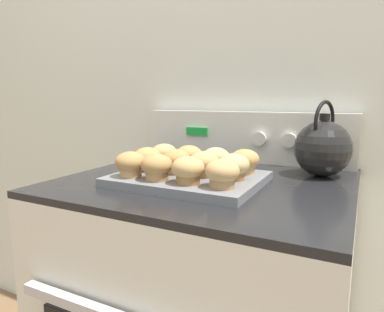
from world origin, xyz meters
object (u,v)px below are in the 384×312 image
at_px(muffin_r1_c2, 204,164).
at_px(tea_kettle, 323,147).
at_px(muffin_r0_c1, 157,167).
at_px(muffin_r2_c1, 189,156).
at_px(muffin_r1_c3, 234,166).
at_px(muffin_r2_c2, 216,159).
at_px(muffin_r2_c3, 245,161).
at_px(muffin_pan, 189,179).
at_px(muffin_r0_c2, 188,170).
at_px(muffin_r1_c1, 176,161).
at_px(muffin_r0_c0, 130,164).
at_px(muffin_r0_c3, 222,173).
at_px(muffin_r2_c0, 164,154).
at_px(muffin_r1_c0, 148,159).

bearing_deg(muffin_r1_c2, tea_kettle, 43.13).
xyz_separation_m(muffin_r0_c1, muffin_r2_c1, (-0.00, 0.17, 0.00)).
relative_size(muffin_r1_c2, muffin_r1_c3, 1.00).
bearing_deg(muffin_r2_c2, muffin_r1_c3, -44.04).
bearing_deg(muffin_r2_c3, muffin_pan, -145.83).
bearing_deg(muffin_r0_c2, muffin_r1_c1, 133.40).
xyz_separation_m(muffin_r0_c0, muffin_r1_c1, (0.08, 0.09, 0.00)).
relative_size(muffin_r0_c1, muffin_r0_c3, 1.00).
bearing_deg(muffin_r2_c0, muffin_r0_c3, -33.20).
relative_size(muffin_r0_c0, muffin_r1_c1, 1.00).
relative_size(muffin_pan, muffin_r0_c2, 4.81).
height_order(muffin_r1_c3, muffin_r2_c3, same).
height_order(muffin_r1_c0, muffin_r1_c1, same).
distance_m(muffin_r0_c2, tea_kettle, 0.42).
xyz_separation_m(muffin_r0_c1, muffin_r1_c0, (-0.08, 0.08, 0.00)).
height_order(muffin_r0_c2, muffin_r1_c3, same).
bearing_deg(muffin_r0_c2, muffin_r1_c0, 154.17).
height_order(muffin_r1_c0, muffin_r2_c1, same).
distance_m(muffin_r0_c1, muffin_r0_c2, 0.09).
xyz_separation_m(muffin_r0_c2, muffin_r2_c3, (0.08, 0.17, 0.00)).
xyz_separation_m(muffin_pan, muffin_r0_c3, (0.13, -0.08, 0.04)).
relative_size(muffin_r0_c1, muffin_r2_c1, 1.00).
bearing_deg(muffin_r0_c2, muffin_r1_c3, 46.46).
height_order(muffin_r0_c1, tea_kettle, tea_kettle).
bearing_deg(muffin_pan, muffin_r1_c1, 176.73).
distance_m(muffin_r1_c3, muffin_r2_c1, 0.19).
bearing_deg(muffin_r0_c1, muffin_r1_c3, 28.06).
height_order(muffin_r2_c0, muffin_r2_c3, same).
xyz_separation_m(muffin_r2_c1, tea_kettle, (0.35, 0.16, 0.03)).
bearing_deg(tea_kettle, muffin_r2_c1, -155.05).
relative_size(muffin_pan, muffin_r0_c3, 4.81).
bearing_deg(muffin_r2_c1, muffin_r1_c1, -87.19).
height_order(muffin_r1_c3, muffin_r2_c2, same).
xyz_separation_m(muffin_r0_c2, muffin_r1_c0, (-0.17, 0.08, 0.00)).
bearing_deg(muffin_r1_c3, muffin_r0_c3, -87.25).
bearing_deg(muffin_r0_c1, muffin_r1_c2, 46.02).
xyz_separation_m(muffin_r2_c1, muffin_r2_c3, (0.17, -0.00, 0.00)).
distance_m(muffin_r1_c2, muffin_r2_c1, 0.12).
relative_size(muffin_pan, muffin_r1_c0, 4.81).
bearing_deg(muffin_r1_c1, muffin_r1_c0, -177.54).
relative_size(muffin_r1_c0, muffin_r1_c3, 1.00).
distance_m(muffin_r1_c0, muffin_r2_c2, 0.19).
xyz_separation_m(muffin_pan, muffin_r1_c3, (0.12, 0.00, 0.04)).
height_order(muffin_r0_c1, muffin_r1_c2, same).
distance_m(muffin_r2_c1, tea_kettle, 0.38).
height_order(muffin_r0_c0, muffin_r1_c2, same).
xyz_separation_m(muffin_r0_c0, tea_kettle, (0.43, 0.33, 0.03)).
xyz_separation_m(muffin_pan, muffin_r1_c1, (-0.04, 0.00, 0.04)).
xyz_separation_m(muffin_r0_c0, muffin_r2_c0, (-0.00, 0.17, 0.00)).
distance_m(muffin_pan, muffin_r0_c0, 0.16).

